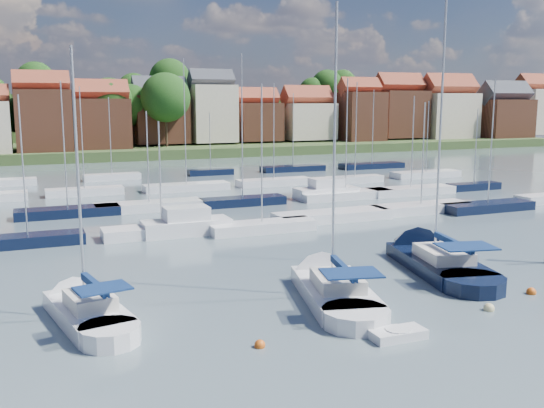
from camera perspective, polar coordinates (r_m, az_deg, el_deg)
name	(u,v)px	position (r m, az deg, el deg)	size (l,w,h in m)	color
ground	(188,195)	(69.40, -7.91, 0.82)	(260.00, 260.00, 0.00)	#45545D
sailboat_left	(81,308)	(32.07, -17.50, -9.29)	(4.60, 10.70, 14.16)	white
sailboat_centre	(327,284)	(34.52, 5.22, -7.54)	(6.13, 12.89, 16.90)	white
sailboat_navy	(425,257)	(41.55, 14.23, -4.84)	(6.59, 14.35, 19.12)	black
tender	(398,334)	(28.34, 11.75, -11.90)	(2.54, 1.20, 0.55)	white
buoy_b	(260,347)	(26.96, -1.15, -13.32)	(0.48, 0.48, 0.48)	#D85914
buoy_c	(331,314)	(31.00, 5.60, -10.24)	(0.52, 0.52, 0.52)	beige
buoy_d	(489,310)	(33.22, 19.74, -9.41)	(0.55, 0.55, 0.55)	beige
buoy_e	(334,265)	(39.75, 5.81, -5.76)	(0.41, 0.41, 0.41)	#D85914
buoy_f	(531,294)	(36.78, 23.20, -7.79)	(0.54, 0.54, 0.54)	#D85914
marina_field	(217,197)	(65.23, -5.22, 0.70)	(79.62, 41.41, 15.93)	white
far_shore_town	(103,125)	(160.39, -15.58, 7.17)	(212.46, 90.00, 22.27)	#374E27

